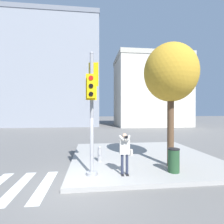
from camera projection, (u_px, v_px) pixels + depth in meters
The scene contains 9 objects.
ground_plane at pixel (77, 187), 6.43m from camera, with size 160.00×160.00×0.00m, color slate.
sidewalk_corner at pixel (142, 157), 10.31m from camera, with size 8.00×8.00×0.17m.
traffic_signal_pole at pixel (92, 100), 7.14m from camera, with size 0.52×1.29×5.06m.
person_photographer at pixel (125, 150), 7.15m from camera, with size 0.58×0.54×1.71m.
street_tree at pixel (171, 74), 8.23m from camera, with size 2.50×2.50×5.82m.
fire_hydrant at pixel (100, 154), 9.04m from camera, with size 0.20×0.26×0.81m.
trash_bin at pixel (174, 160), 7.47m from camera, with size 0.51×0.51×1.01m.
building_left at pixel (54, 73), 33.85m from camera, with size 17.10×10.30×20.31m.
building_right at pixel (150, 91), 33.08m from camera, with size 12.92×9.30×12.91m.
Camera 1 is at (0.54, -6.51, 2.81)m, focal length 28.00 mm.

